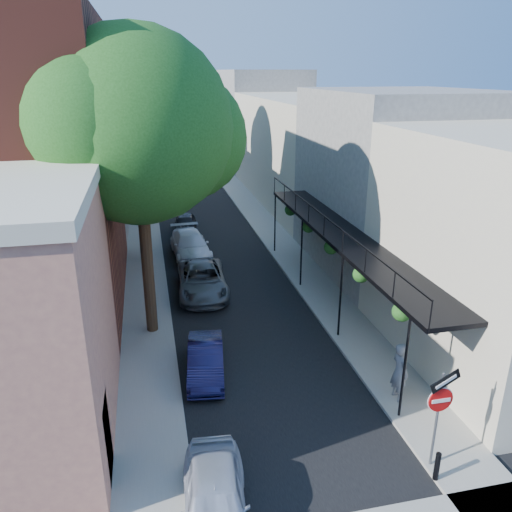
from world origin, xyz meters
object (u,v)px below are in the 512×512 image
oak_mid (146,130)px  parked_car_c (202,280)px  parked_car_d (190,245)px  pedestrian (400,371)px  parked_car_e (185,224)px  parked_car_b (206,360)px  oak_far (144,97)px  sign_post (440,404)px  oak_near (149,130)px  parked_car_a (215,501)px  bollard (437,466)px

oak_mid → parked_car_c: bearing=-67.6°
oak_mid → parked_car_d: bearing=5.0°
pedestrian → parked_car_e: bearing=9.9°
parked_car_d → oak_mid: bearing=-178.4°
parked_car_b → oak_far: bearing=100.5°
parked_car_c → parked_car_d: (-0.08, 5.07, 0.02)m
parked_car_b → oak_mid: bearing=103.5°
parked_car_c → sign_post: bearing=-67.0°
oak_mid → parked_car_b: 13.42m
oak_mid → sign_post: bearing=-69.1°
sign_post → parked_car_c: sign_post is taller
sign_post → oak_far: size_ratio=0.25×
oak_near → oak_mid: (-0.05, 7.97, -0.82)m
parked_car_a → parked_car_d: 17.91m
parked_car_a → pedestrian: 7.06m
parked_car_b → parked_car_c: size_ratio=0.71×
sign_post → parked_car_c: 13.24m
oak_far → parked_car_b: size_ratio=3.48×
parked_car_a → bollard: bearing=5.2°
parked_car_b → parked_car_d: parked_car_d is taller
oak_far → parked_car_c: size_ratio=2.48×
oak_mid → parked_car_e: bearing=66.4°
sign_post → oak_mid: (-6.58, 17.26, 5.02)m
oak_mid → pedestrian: oak_mid is taller
oak_far → pedestrian: oak_far is taller
parked_car_a → pedestrian: size_ratio=1.94×
parked_car_d → parked_car_e: parked_car_d is taller
oak_near → oak_far: 17.01m
oak_mid → oak_far: oak_far is taller
parked_car_e → pedestrian: (5.04, -19.05, 0.48)m
bollard → oak_far: oak_far is taller
sign_post → pedestrian: size_ratio=1.54×
parked_car_e → oak_near: bearing=-93.1°
pedestrian → parked_car_d: bearing=14.4°
oak_near → parked_car_c: 8.08m
parked_car_c → parked_car_d: size_ratio=1.02×
parked_car_b → oak_near: bearing=116.2°
parked_car_c → pedestrian: bearing=-59.4°
oak_mid → parked_car_b: oak_mid is taller
oak_near → parked_car_a: oak_near is taller
parked_car_c → oak_far: bearing=100.7°
oak_near → parked_car_b: (1.29, -3.70, -7.31)m
parked_car_e → parked_car_a: bearing=-87.3°
parked_car_e → bollard: bearing=-73.0°
parked_car_c → oak_near: bearing=-119.9°
oak_near → parked_car_e: oak_near is taller
oak_mid → oak_far: 9.12m
oak_far → parked_car_b: 22.12m
oak_near → parked_car_d: size_ratio=2.41×
parked_car_a → parked_car_b: (0.52, 6.04, -0.08)m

